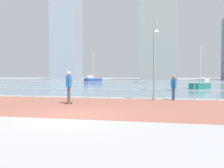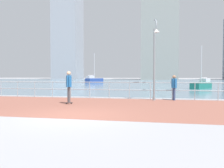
{
  "view_description": "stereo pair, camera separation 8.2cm",
  "coord_description": "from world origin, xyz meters",
  "px_view_note": "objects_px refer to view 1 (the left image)",
  "views": [
    {
      "loc": [
        3.22,
        -8.52,
        1.57
      ],
      "look_at": [
        0.76,
        4.18,
        1.1
      ],
      "focal_mm": 37.01,
      "sensor_mm": 36.0,
      "label": 1
    },
    {
      "loc": [
        3.31,
        -8.5,
        1.57
      ],
      "look_at": [
        0.76,
        4.18,
        1.1
      ],
      "focal_mm": 37.01,
      "sensor_mm": 36.0,
      "label": 2
    }
  ],
  "objects_px": {
    "skateboarder": "(69,84)",
    "sailboat_red": "(201,85)",
    "lamppost": "(155,56)",
    "bystander": "(174,86)",
    "sailboat_ivory": "(93,80)"
  },
  "relations": [
    {
      "from": "lamppost",
      "to": "bystander",
      "type": "bearing_deg",
      "value": 19.0
    },
    {
      "from": "lamppost",
      "to": "skateboarder",
      "type": "bearing_deg",
      "value": -149.59
    },
    {
      "from": "skateboarder",
      "to": "sailboat_red",
      "type": "relative_size",
      "value": 0.35
    },
    {
      "from": "sailboat_red",
      "to": "sailboat_ivory",
      "type": "bearing_deg",
      "value": 134.6
    },
    {
      "from": "sailboat_ivory",
      "to": "lamppost",
      "type": "bearing_deg",
      "value": -68.14
    },
    {
      "from": "sailboat_ivory",
      "to": "sailboat_red",
      "type": "height_order",
      "value": "sailboat_ivory"
    },
    {
      "from": "skateboarder",
      "to": "sailboat_red",
      "type": "height_order",
      "value": "sailboat_red"
    },
    {
      "from": "lamppost",
      "to": "bystander",
      "type": "distance_m",
      "value": 2.27
    },
    {
      "from": "lamppost",
      "to": "skateboarder",
      "type": "xyz_separation_m",
      "value": [
        -4.62,
        -2.71,
        -1.73
      ]
    },
    {
      "from": "lamppost",
      "to": "bystander",
      "type": "relative_size",
      "value": 3.19
    },
    {
      "from": "skateboarder",
      "to": "sailboat_red",
      "type": "bearing_deg",
      "value": 60.16
    },
    {
      "from": "skateboarder",
      "to": "sailboat_red",
      "type": "distance_m",
      "value": 20.04
    },
    {
      "from": "bystander",
      "to": "sailboat_ivory",
      "type": "distance_m",
      "value": 36.55
    },
    {
      "from": "bystander",
      "to": "sailboat_red",
      "type": "bearing_deg",
      "value": 73.79
    },
    {
      "from": "skateboarder",
      "to": "bystander",
      "type": "distance_m",
      "value": 6.61
    }
  ]
}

